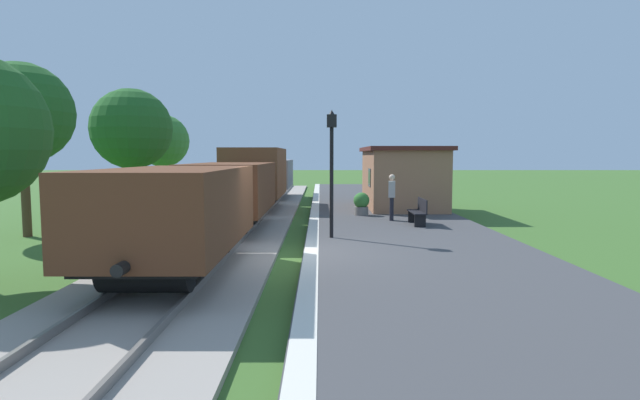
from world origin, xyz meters
The scene contains 16 objects.
ground_plane centered at (0.00, 0.00, 0.00)m, with size 160.00×160.00×0.00m, color #3D6628.
platform_slab centered at (3.20, 0.00, 0.12)m, with size 6.00×60.00×0.25m, color #424244.
platform_edge_stripe centered at (0.40, 0.00, 0.25)m, with size 0.36×60.00×0.01m, color silver.
track_ballast centered at (-2.40, 0.00, 0.06)m, with size 3.80×60.00×0.12m, color #9E9389.
rail_near centered at (-1.68, 0.00, 0.19)m, with size 0.07×60.00×0.14m, color slate.
rail_far centered at (-3.12, 0.00, 0.19)m, with size 0.07×60.00×0.14m, color slate.
freight_train centered at (-2.40, 8.23, 1.48)m, with size 2.50×26.00×2.72m.
station_hut centered at (4.40, 10.84, 1.65)m, with size 3.50×5.80×2.78m.
bench_near_hut centered at (4.04, 5.01, 0.72)m, with size 0.42×1.50×0.91m.
bench_down_platform centered at (4.04, 15.78, 0.72)m, with size 0.42×1.50×0.91m.
person_waiting centered at (3.26, 6.16, 1.18)m, with size 0.30×0.41×1.71m.
potted_planter centered at (2.29, 7.83, 0.72)m, with size 0.64×0.64×0.92m.
lamp_post_near centered at (0.95, 2.27, 2.80)m, with size 0.28×0.28×3.70m.
tree_trackside_mid centered at (-8.94, 3.97, 3.99)m, with size 3.21×3.21×5.62m.
tree_trackside_far centered at (-7.90, 10.60, 3.84)m, with size 3.61×3.61×5.65m.
tree_field_left centered at (-8.20, 16.03, 3.45)m, with size 2.93×2.93×4.93m.
Camera 1 is at (0.62, -12.31, 2.64)m, focal length 28.28 mm.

